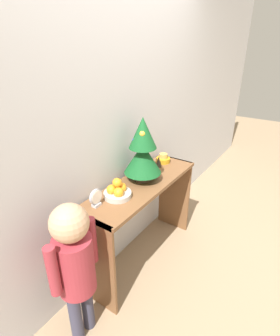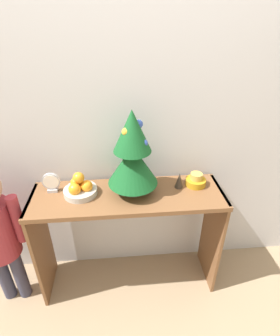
% 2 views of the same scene
% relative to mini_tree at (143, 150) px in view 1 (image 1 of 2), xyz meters
% --- Properties ---
extents(ground_plane, '(12.00, 12.00, 0.00)m').
position_rel_mini_tree_xyz_m(ground_plane, '(-0.04, -0.22, -1.08)').
color(ground_plane, '#997F60').
extents(back_wall, '(7.00, 0.05, 2.50)m').
position_rel_mini_tree_xyz_m(back_wall, '(-0.04, 0.21, 0.17)').
color(back_wall, silver).
rests_on(back_wall, ground_plane).
extents(console_table, '(1.22, 0.38, 0.81)m').
position_rel_mini_tree_xyz_m(console_table, '(-0.04, -0.03, -0.46)').
color(console_table, brown).
rests_on(console_table, ground_plane).
extents(mini_tree, '(0.31, 0.31, 0.54)m').
position_rel_mini_tree_xyz_m(mini_tree, '(0.00, 0.00, 0.00)').
color(mini_tree, '#4C3828').
rests_on(mini_tree, console_table).
extents(fruit_bowl, '(0.21, 0.21, 0.16)m').
position_rel_mini_tree_xyz_m(fruit_bowl, '(-0.33, 0.00, -0.22)').
color(fruit_bowl, '#B7B2A8').
rests_on(fruit_bowl, console_table).
extents(singing_bowl, '(0.13, 0.13, 0.09)m').
position_rel_mini_tree_xyz_m(singing_bowl, '(0.42, 0.04, -0.24)').
color(singing_bowl, '#B78419').
rests_on(singing_bowl, console_table).
extents(desk_clock, '(0.11, 0.04, 0.13)m').
position_rel_mini_tree_xyz_m(desk_clock, '(-0.51, 0.05, -0.20)').
color(desk_clock, '#B2B2B7').
rests_on(desk_clock, console_table).
extents(figurine, '(0.06, 0.06, 0.11)m').
position_rel_mini_tree_xyz_m(figurine, '(0.30, 0.02, -0.22)').
color(figurine, '#382D23').
rests_on(figurine, console_table).
extents(child_figure, '(0.37, 0.24, 1.06)m').
position_rel_mini_tree_xyz_m(child_figure, '(-0.87, -0.09, -0.41)').
color(child_figure, '#38384C').
rests_on(child_figure, ground_plane).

